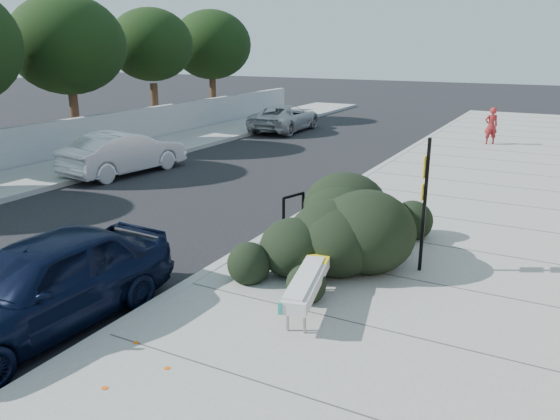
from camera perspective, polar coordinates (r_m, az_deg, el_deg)
The scene contains 17 objects.
ground at distance 9.97m, azimuth -9.56°, elevation -8.26°, with size 120.00×120.00×0.00m, color black.
sidewalk_near at distance 12.78m, azimuth 26.30°, elevation -3.75°, with size 11.20×50.00×0.15m, color gray.
sidewalk_far at distance 19.78m, azimuth -22.95°, elevation 3.51°, with size 3.00×50.00×0.15m, color gray.
curb_near at distance 13.95m, azimuth 2.87°, elevation -0.28°, with size 0.22×50.00×0.17m, color #9E9E99.
curb_far at distance 18.66m, azimuth -20.00°, elevation 3.13°, with size 0.22×50.00×0.17m, color #9E9E99.
far_wall at distance 20.99m, azimuth -26.15°, elevation 5.71°, with size 0.30×40.00×1.50m, color #9E9E99.
tree_far_d at distance 24.22m, azimuth -21.34°, elevation 15.77°, with size 4.60×4.60×6.16m.
tree_far_e at distance 27.80m, azimuth -13.33°, elevation 16.43°, with size 4.00×4.00×5.90m.
tree_far_f at distance 31.76m, azimuth -7.19°, elevation 16.74°, with size 4.40×4.40×6.07m.
bench at distance 8.65m, azimuth 2.84°, elevation -7.63°, with size 0.80×1.98×0.58m.
bike_rack at distance 11.78m, azimuth 1.42°, elevation -0.17°, with size 0.24×0.65×0.98m.
sign_post at distance 10.15m, azimuth 14.85°, elevation 1.32°, with size 0.10×0.29×2.49m.
hedge at distance 10.77m, azimuth 6.52°, elevation -0.56°, with size 2.23×4.46×1.67m, color black.
sedan_navy at distance 9.04m, azimuth -23.48°, elevation -7.08°, with size 1.74×4.33×1.47m, color black.
wagon_silver at distance 19.18m, azimuth -15.96°, elevation 5.79°, with size 1.52×4.37×1.44m, color silver.
suv_silver at distance 27.93m, azimuth 0.53°, elevation 9.62°, with size 2.20×4.78×1.33m, color #AFB2B5.
pedestrian at distance 24.89m, azimuth 21.19°, elevation 8.20°, with size 0.56×0.37×1.55m, color maroon.
Camera 1 is at (5.60, -7.09, 4.19)m, focal length 35.00 mm.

